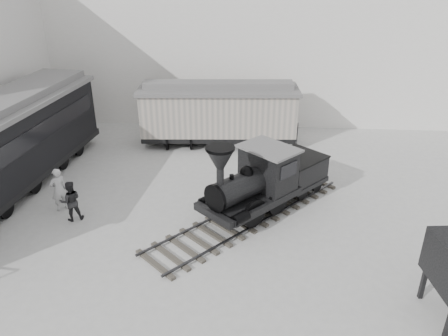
# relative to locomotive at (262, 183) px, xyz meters

# --- Properties ---
(ground) EXTENTS (90.00, 90.00, 0.00)m
(ground) POSITION_rel_locomotive_xyz_m (-1.64, -3.81, -1.24)
(ground) COLOR #9E9E9B
(north_wall) EXTENTS (34.00, 2.51, 11.00)m
(north_wall) POSITION_rel_locomotive_xyz_m (-1.64, 11.17, 4.31)
(north_wall) COLOR silver
(north_wall) RESTS_ON ground
(locomotive) EXTENTS (8.00, 8.40, 3.37)m
(locomotive) POSITION_rel_locomotive_xyz_m (0.00, 0.00, 0.00)
(locomotive) COLOR #37322B
(locomotive) RESTS_ON ground
(boxcar) EXTENTS (8.66, 3.20, 3.49)m
(boxcar) POSITION_rel_locomotive_xyz_m (-2.30, 7.11, 0.58)
(boxcar) COLOR black
(boxcar) RESTS_ON ground
(visitor_a) EXTENTS (0.79, 0.79, 1.84)m
(visitor_a) POSITION_rel_locomotive_xyz_m (-8.16, -0.49, -0.32)
(visitor_a) COLOR #B2B2B2
(visitor_a) RESTS_ON ground
(visitor_b) EXTENTS (1.00, 0.91, 1.66)m
(visitor_b) POSITION_rel_locomotive_xyz_m (-7.39, -1.21, -0.42)
(visitor_b) COLOR black
(visitor_b) RESTS_ON ground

